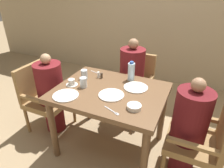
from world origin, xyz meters
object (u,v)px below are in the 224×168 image
chair_left_side (43,95)px  plate_dessert_center (136,87)px  chair_right_side (202,139)px  chair_far_side (134,82)px  diner_in_left_chair (51,93)px  plate_main_right (66,95)px  water_bottle (131,72)px  plate_main_left (111,95)px  teacup_with_saucer (72,83)px  diner_in_right_chair (188,128)px  bowl_small (134,107)px  glass_tall_near (83,82)px  glass_tall_mid (84,74)px  diner_in_far_chair (132,80)px

chair_left_side → plate_dessert_center: 1.21m
chair_left_side → chair_right_side: bearing=0.0°
chair_far_side → diner_in_left_chair: bearing=-134.7°
plate_main_right → water_bottle: size_ratio=1.13×
plate_main_left → plate_dessert_center: bearing=55.4°
teacup_with_saucer → diner_in_right_chair: bearing=3.4°
plate_main_left → chair_left_side: bearing=174.7°
diner_in_left_chair → plate_dessert_center: diner_in_left_chair is taller
teacup_with_saucer → bowl_small: teacup_with_saucer is taller
chair_left_side → plate_main_left: (0.99, -0.09, 0.30)m
plate_main_left → chair_right_side: bearing=5.9°
diner_in_right_chair → teacup_with_saucer: size_ratio=8.59×
plate_dessert_center → water_bottle: 0.21m
diner_in_right_chair → glass_tall_near: size_ratio=9.98×
water_bottle → glass_tall_near: size_ratio=2.07×
glass_tall_near → glass_tall_mid: size_ratio=1.00×
plate_main_right → glass_tall_near: glass_tall_near is taller
diner_in_far_chair → glass_tall_mid: 0.72m
plate_main_left → chair_far_side: bearing=93.4°
diner_in_left_chair → water_bottle: bearing=18.4°
chair_far_side → plate_main_right: bearing=-107.5°
chair_far_side → bowl_small: 1.12m
chair_left_side → glass_tall_near: size_ratio=8.07×
chair_left_side → diner_in_right_chair: diner_in_right_chair is taller
glass_tall_mid → chair_left_side: bearing=-168.3°
diner_in_left_chair → chair_far_side: (0.80, 0.81, -0.06)m
diner_in_left_chair → diner_in_far_chair: diner_in_far_chair is taller
diner_in_left_chair → water_bottle: size_ratio=4.70×
diner_in_left_chair → water_bottle: (0.92, 0.31, 0.34)m
plate_dessert_center → teacup_with_saucer: (-0.64, -0.23, 0.02)m
chair_far_side → plate_main_left: bearing=-86.6°
chair_far_side → diner_in_far_chair: diner_in_far_chair is taller
diner_in_right_chair → plate_dessert_center: (-0.58, 0.15, 0.23)m
diner_in_right_chair → bowl_small: diner_in_right_chair is taller
plate_main_left → glass_tall_mid: bearing=154.3°
chair_right_side → teacup_with_saucer: bearing=-176.9°
diner_in_left_chair → bowl_small: size_ratio=8.18×
chair_far_side → chair_right_side: bearing=-40.8°
chair_left_side → plate_main_right: 0.72m
glass_tall_near → plate_dessert_center: bearing=22.3°
teacup_with_saucer → glass_tall_mid: 0.20m
water_bottle → glass_tall_near: 0.54m
bowl_small → water_bottle: 0.57m
plate_main_left → bowl_small: bearing=-23.5°
plate_main_left → teacup_with_saucer: (-0.48, 0.02, 0.02)m
diner_in_right_chair → plate_dessert_center: bearing=165.2°
glass_tall_near → plate_main_right: bearing=-105.2°
plate_dessert_center → glass_tall_near: bearing=-157.7°
diner_in_left_chair → diner_in_far_chair: bearing=40.1°
plate_main_left → glass_tall_near: size_ratio=2.35×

